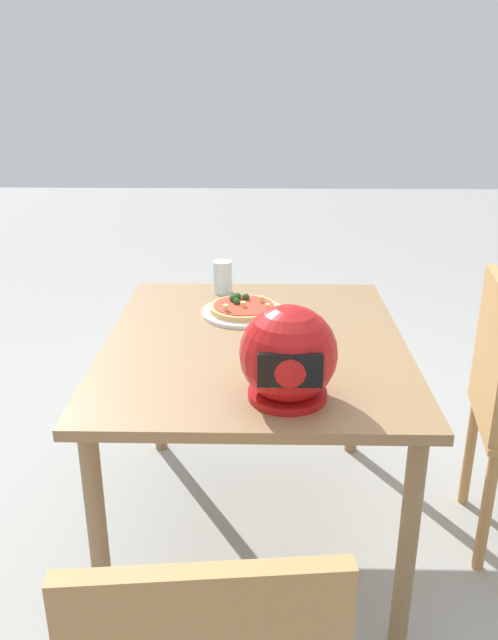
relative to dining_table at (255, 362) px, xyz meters
The scene contains 6 objects.
ground_plane 0.63m from the dining_table, ahead, with size 14.00×14.00×0.00m, color #9E9E99.
dining_table is the anchor object (origin of this frame).
pizza_plate 0.24m from the dining_table, 79.20° to the right, with size 0.28×0.28×0.01m, color white.
pizza 0.25m from the dining_table, 79.08° to the right, with size 0.23×0.23×0.04m.
motorcycle_helmet 0.43m from the dining_table, 102.74° to the left, with size 0.24×0.24×0.24m.
drinking_glass 0.48m from the dining_table, 74.13° to the right, with size 0.07×0.07×0.12m, color silver.
Camera 1 is at (-0.02, 1.79, 1.46)m, focal length 35.48 mm.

